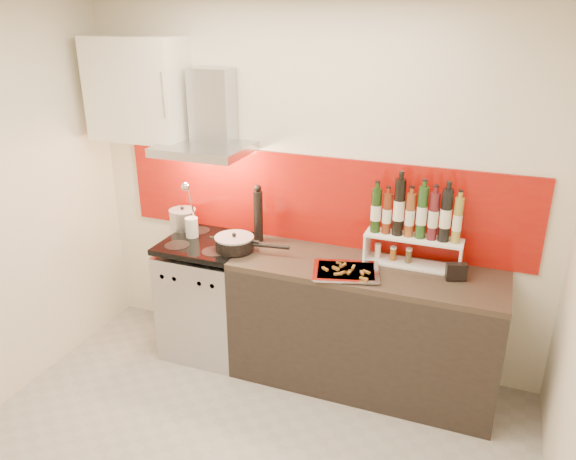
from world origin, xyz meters
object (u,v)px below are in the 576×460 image
at_px(counter, 364,326).
at_px(pepper_mill, 258,214).
at_px(range_stove, 209,298).
at_px(baking_tray, 346,271).
at_px(stock_pot, 183,219).
at_px(saute_pan, 235,243).

xyz_separation_m(counter, pepper_mill, (-0.85, 0.16, 0.66)).
relative_size(range_stove, baking_tray, 1.85).
bearing_deg(counter, pepper_mill, 169.28).
distance_m(pepper_mill, baking_tray, 0.82).
distance_m(stock_pot, saute_pan, 0.60).
distance_m(range_stove, saute_pan, 0.59).
relative_size(stock_pot, saute_pan, 0.39).
relative_size(range_stove, pepper_mill, 2.13).
xyz_separation_m(range_stove, counter, (1.20, 0.00, 0.01)).
relative_size(saute_pan, baking_tray, 1.08).
bearing_deg(saute_pan, counter, 4.14).
bearing_deg(pepper_mill, baking_tray, -21.71).
relative_size(pepper_mill, baking_tray, 0.87).
height_order(counter, saute_pan, saute_pan).
height_order(range_stove, stock_pot, stock_pot).
bearing_deg(baking_tray, counter, 51.83).
relative_size(counter, baking_tray, 3.66).
bearing_deg(pepper_mill, stock_pot, -179.52).
distance_m(range_stove, pepper_mill, 0.77).
xyz_separation_m(range_stove, pepper_mill, (0.35, 0.17, 0.67)).
xyz_separation_m(saute_pan, baking_tray, (0.82, -0.07, -0.04)).
xyz_separation_m(counter, stock_pot, (-1.48, 0.16, 0.54)).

